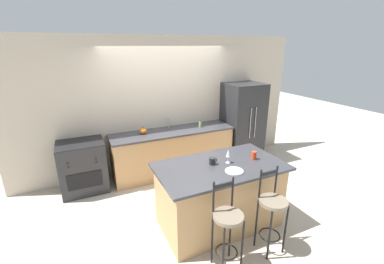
% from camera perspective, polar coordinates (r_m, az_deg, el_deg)
% --- Properties ---
extents(ground_plane, '(18.00, 18.00, 0.00)m').
position_cam_1_polar(ground_plane, '(5.16, -2.55, -10.43)').
color(ground_plane, beige).
extents(wall_back, '(6.00, 0.07, 2.70)m').
position_cam_1_polar(wall_back, '(5.31, -5.78, 6.01)').
color(wall_back, beige).
rests_on(wall_back, ground_plane).
extents(back_counter, '(2.46, 0.71, 0.90)m').
position_cam_1_polar(back_counter, '(5.29, -4.25, -4.24)').
color(back_counter, tan).
rests_on(back_counter, ground_plane).
extents(sink_faucet, '(0.02, 0.13, 0.22)m').
position_cam_1_polar(sink_faucet, '(5.27, -5.19, 2.44)').
color(sink_faucet, '#ADAFB5').
rests_on(sink_faucet, back_counter).
extents(kitchen_island, '(1.77, 1.01, 0.95)m').
position_cam_1_polar(kitchen_island, '(3.80, 6.09, -13.72)').
color(kitchen_island, tan).
rests_on(kitchen_island, ground_plane).
extents(refrigerator, '(0.80, 0.74, 1.74)m').
position_cam_1_polar(refrigerator, '(5.86, 11.09, 2.11)').
color(refrigerator, '#232326').
rests_on(refrigerator, ground_plane).
extents(oven_range, '(0.77, 0.65, 0.92)m').
position_cam_1_polar(oven_range, '(5.01, -23.05, -7.07)').
color(oven_range, '#28282B').
rests_on(oven_range, ground_plane).
extents(bar_stool_near, '(0.35, 0.35, 1.11)m').
position_cam_1_polar(bar_stool_near, '(3.10, 7.88, -19.75)').
color(bar_stool_near, black).
rests_on(bar_stool_near, ground_plane).
extents(bar_stool_far, '(0.35, 0.35, 1.11)m').
position_cam_1_polar(bar_stool_far, '(3.44, 17.36, -16.14)').
color(bar_stool_far, black).
rests_on(bar_stool_far, ground_plane).
extents(dinner_plate, '(0.24, 0.24, 0.02)m').
position_cam_1_polar(dinner_plate, '(3.43, 9.37, -8.50)').
color(dinner_plate, white).
rests_on(dinner_plate, kitchen_island).
extents(wine_glass, '(0.06, 0.06, 0.20)m').
position_cam_1_polar(wine_glass, '(3.60, 8.06, -4.73)').
color(wine_glass, white).
rests_on(wine_glass, kitchen_island).
extents(coffee_mug, '(0.12, 0.09, 0.09)m').
position_cam_1_polar(coffee_mug, '(3.57, 4.56, -6.45)').
color(coffee_mug, '#232326').
rests_on(coffee_mug, kitchen_island).
extents(tumbler_cup, '(0.07, 0.07, 0.12)m').
position_cam_1_polar(tumbler_cup, '(3.81, 13.60, -5.06)').
color(tumbler_cup, red).
rests_on(tumbler_cup, kitchen_island).
extents(pumpkin_decoration, '(0.15, 0.15, 0.14)m').
position_cam_1_polar(pumpkin_decoration, '(4.98, -10.80, 0.24)').
color(pumpkin_decoration, orange).
rests_on(pumpkin_decoration, back_counter).
extents(soap_bottle, '(0.06, 0.06, 0.14)m').
position_cam_1_polar(soap_bottle, '(5.30, 1.83, 1.72)').
color(soap_bottle, '#89B260').
rests_on(soap_bottle, back_counter).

